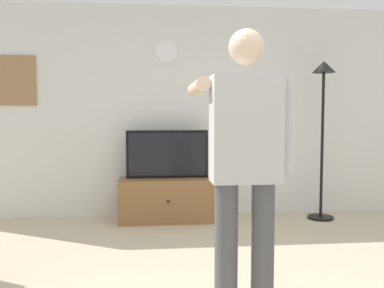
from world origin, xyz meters
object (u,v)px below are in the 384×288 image
object	(u,v)px
floor_lamp	(323,107)
person_standing_nearer_lamp	(245,161)
television	(167,154)
tv_stand	(168,200)
framed_picture	(7,80)
wall_clock	(166,52)

from	to	relation	value
floor_lamp	person_standing_nearer_lamp	world-z (taller)	floor_lamp
floor_lamp	television	bearing A→B (deg)	176.41
person_standing_nearer_lamp	tv_stand	bearing A→B (deg)	98.18
framed_picture	floor_lamp	size ratio (longest dim) A/B	0.35
television	wall_clock	size ratio (longest dim) A/B	3.72
tv_stand	wall_clock	distance (m)	1.87
framed_picture	television	bearing A→B (deg)	-7.23
television	framed_picture	distance (m)	2.17
framed_picture	person_standing_nearer_lamp	size ratio (longest dim) A/B	0.38
tv_stand	person_standing_nearer_lamp	size ratio (longest dim) A/B	0.65
floor_lamp	tv_stand	bearing A→B (deg)	177.79
television	person_standing_nearer_lamp	size ratio (longest dim) A/B	0.56
floor_lamp	person_standing_nearer_lamp	bearing A→B (deg)	-121.85
tv_stand	framed_picture	distance (m)	2.47
tv_stand	floor_lamp	distance (m)	2.24
wall_clock	framed_picture	world-z (taller)	wall_clock
wall_clock	floor_lamp	bearing A→B (deg)	-10.70
wall_clock	television	bearing A→B (deg)	-90.00
floor_lamp	person_standing_nearer_lamp	size ratio (longest dim) A/B	1.09
wall_clock	framed_picture	xyz separation A→B (m)	(-1.96, 0.00, -0.38)
framed_picture	floor_lamp	distance (m)	3.92
person_standing_nearer_lamp	television	bearing A→B (deg)	98.04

